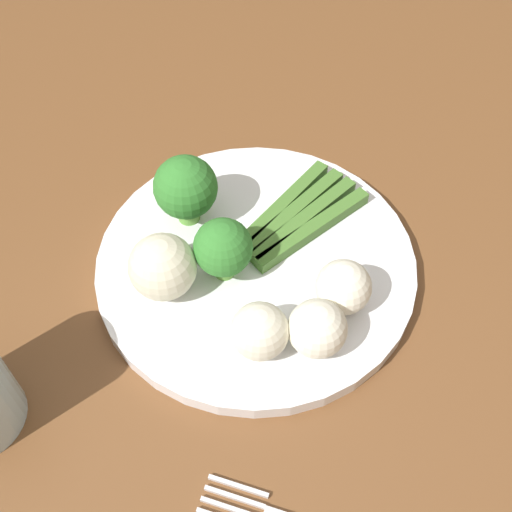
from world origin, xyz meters
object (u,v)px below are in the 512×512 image
broccoli_left (186,188)px  cauliflower_back_right (260,331)px  asparagus_bundle (298,217)px  dining_table (317,368)px  plate (256,264)px  cauliflower_near_center (163,267)px  cauliflower_near_fork (317,329)px  cauliflower_edge (343,287)px  broccoli_outer_edge (223,248)px

broccoli_left → cauliflower_back_right: size_ratio=1.50×
asparagus_bundle → dining_table: bearing=-123.9°
dining_table → plate: bearing=49.7°
dining_table → plate: plate is taller
cauliflower_near_center → plate: bearing=-69.0°
plate → broccoli_left: (0.05, 0.06, 0.05)m
plate → cauliflower_near_fork: cauliflower_near_fork is taller
plate → cauliflower_near_center: cauliflower_near_center is taller
plate → cauliflower_edge: 0.09m
asparagus_bundle → cauliflower_near_fork: bearing=-132.1°
dining_table → cauliflower_near_fork: bearing=160.9°
broccoli_left → cauliflower_back_right: 0.15m
cauliflower_back_right → asparagus_bundle: bearing=-14.8°
cauliflower_near_fork → broccoli_left: bearing=40.2°
asparagus_bundle → cauliflower_edge: 0.09m
cauliflower_back_right → broccoli_outer_edge: bearing=23.3°
broccoli_outer_edge → cauliflower_near_fork: 0.10m
asparagus_bundle → cauliflower_near_fork: cauliflower_near_fork is taller
broccoli_outer_edge → cauliflower_back_right: size_ratio=1.31×
cauliflower_edge → broccoli_outer_edge: bearing=73.3°
cauliflower_back_right → cauliflower_edge: (0.04, -0.07, -0.00)m
plate → cauliflower_near_fork: bearing=-149.9°
broccoli_left → cauliflower_back_right: broccoli_left is taller
broccoli_outer_edge → cauliflower_edge: bearing=-106.7°
dining_table → cauliflower_edge: 0.13m
dining_table → broccoli_left: size_ratio=20.92×
cauliflower_near_center → cauliflower_near_fork: cauliflower_near_center is taller
dining_table → asparagus_bundle: asparagus_bundle is taller
dining_table → asparagus_bundle: bearing=12.8°
cauliflower_near_fork → cauliflower_edge: (0.04, -0.02, -0.00)m
broccoli_outer_edge → cauliflower_near_fork: broccoli_outer_edge is taller
broccoli_outer_edge → cauliflower_near_center: size_ratio=1.08×
asparagus_bundle → cauliflower_near_center: (-0.07, 0.11, 0.02)m
plate → cauliflower_near_center: 0.09m
plate → cauliflower_edge: (-0.04, -0.07, 0.03)m
dining_table → broccoli_outer_edge: broccoli_outer_edge is taller
broccoli_left → cauliflower_near_center: broccoli_left is taller
plate → dining_table: bearing=-130.3°
plate → broccoli_outer_edge: broccoli_outer_edge is taller
broccoli_outer_edge → cauliflower_back_right: (-0.07, -0.03, -0.01)m
dining_table → broccoli_left: 0.21m
cauliflower_near_center → cauliflower_back_right: size_ratio=1.22×
cauliflower_near_fork → cauliflower_edge: bearing=-30.4°
cauliflower_edge → asparagus_bundle: bearing=20.6°
dining_table → cauliflower_near_fork: cauliflower_near_fork is taller
plate → cauliflower_back_right: cauliflower_back_right is taller
asparagus_bundle → broccoli_left: (0.00, 0.10, 0.03)m
dining_table → cauliflower_edge: (0.01, -0.01, 0.13)m
broccoli_left → asparagus_bundle: bearing=-91.9°
cauliflower_back_right → broccoli_left: bearing=26.3°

